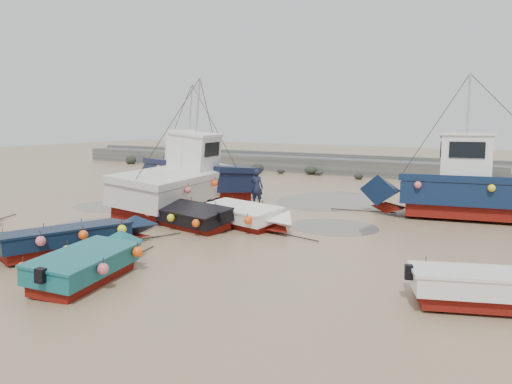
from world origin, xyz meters
TOP-DOWN VIEW (x-y plane):
  - ground at (0.00, 0.00)m, footprint 120.00×120.00m
  - seawall at (0.05, 21.99)m, footprint 60.00×4.92m
  - puddle_a at (-4.30, -0.80)m, footprint 4.27×4.27m
  - puddle_b at (3.59, 4.10)m, footprint 3.65×3.65m
  - puddle_c at (-7.67, 2.57)m, footprint 3.82×3.82m
  - puddle_d at (0.97, 10.08)m, footprint 5.44×5.44m
  - dinghy_1 at (-2.21, -3.73)m, footprint 3.41×6.23m
  - dinghy_2 at (0.49, -5.38)m, footprint 2.39×5.41m
  - dinghy_4 at (-1.69, 1.17)m, footprint 6.07×2.50m
  - dinghy_5 at (0.68, 2.23)m, footprint 5.69×2.64m
  - cabin_boat_0 at (-6.78, 7.85)m, footprint 10.61×5.10m
  - cabin_boat_1 at (-4.41, 4.64)m, footprint 4.02×11.25m
  - cabin_boat_2 at (8.05, 8.69)m, footprint 10.41×4.20m
  - person at (-1.65, 6.81)m, footprint 0.70×0.49m

SIDE VIEW (x-z plane):
  - ground at x=0.00m, z-range 0.00..0.00m
  - person at x=-1.65m, z-range -0.91..0.91m
  - puddle_a at x=-4.30m, z-range 0.00..0.01m
  - puddle_b at x=3.59m, z-range 0.00..0.01m
  - puddle_c at x=-7.67m, z-range 0.00..0.01m
  - puddle_d at x=0.97m, z-range 0.00..0.01m
  - dinghy_1 at x=-2.21m, z-range -0.17..1.25m
  - dinghy_4 at x=-1.69m, z-range -0.17..1.26m
  - dinghy_5 at x=0.68m, z-range -0.16..1.26m
  - dinghy_2 at x=0.49m, z-range -0.15..1.27m
  - seawall at x=0.05m, z-range -0.12..1.38m
  - cabin_boat_1 at x=-4.41m, z-range -1.80..4.42m
  - cabin_boat_0 at x=-6.78m, z-range -1.79..4.43m
  - cabin_boat_2 at x=8.05m, z-range -1.78..4.44m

